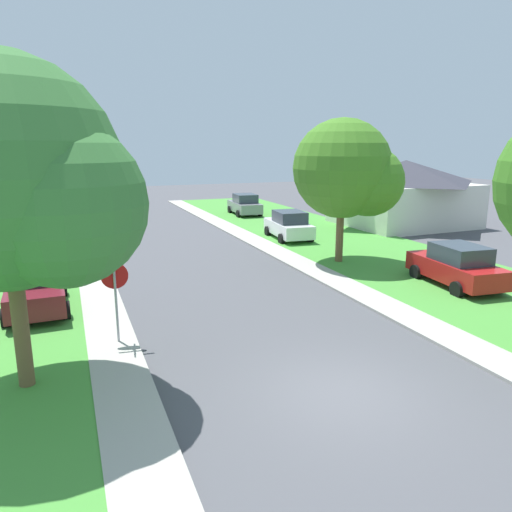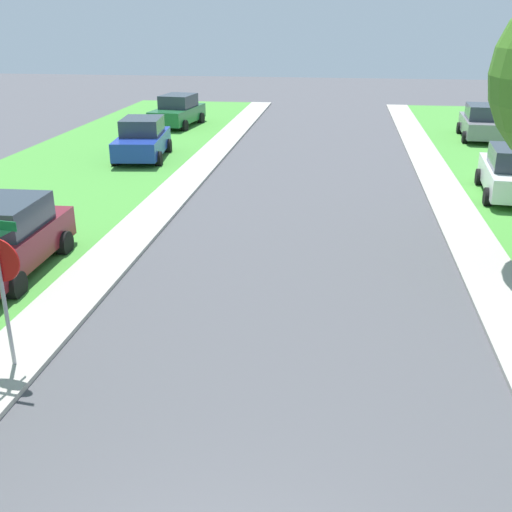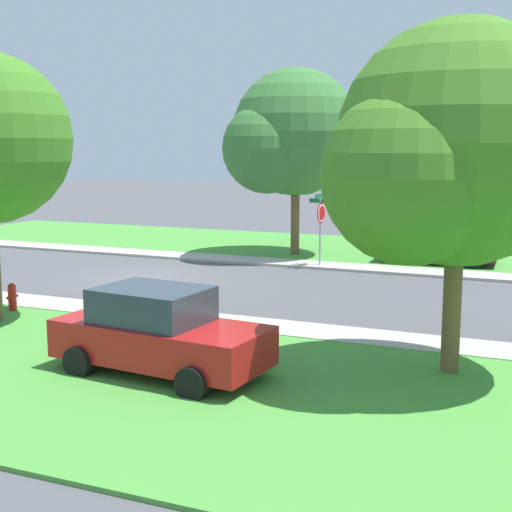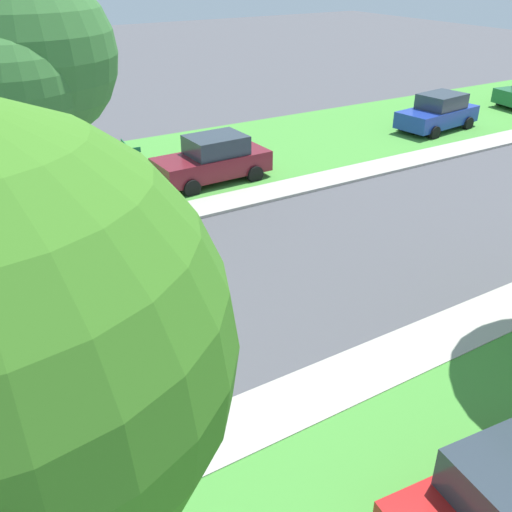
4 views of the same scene
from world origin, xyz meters
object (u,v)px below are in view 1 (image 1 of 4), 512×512
(stop_sign_far_corner, at_px, (115,282))
(tree_across_left, at_px, (18,181))
(car_blue_behind_trees, at_px, (34,230))
(car_maroon_near_corner, at_px, (35,286))
(car_white_driveway_right, at_px, (289,225))
(house_right_setback, at_px, (404,192))
(tree_sidewalk_far, at_px, (349,172))
(car_green_kerbside_mid, at_px, (31,212))
(car_red_across_road, at_px, (456,266))
(car_grey_far_down_street, at_px, (245,205))

(stop_sign_far_corner, height_order, tree_across_left, tree_across_left)
(stop_sign_far_corner, distance_m, car_blue_behind_trees, 16.87)
(car_maroon_near_corner, distance_m, car_white_driveway_right, 16.09)
(car_white_driveway_right, height_order, house_right_setback, house_right_setback)
(tree_sidewalk_far, distance_m, house_right_setback, 13.02)
(tree_across_left, bearing_deg, car_blue_behind_trees, 92.83)
(car_green_kerbside_mid, height_order, car_white_driveway_right, same)
(car_maroon_near_corner, xyz_separation_m, car_green_kerbside_mid, (-1.22, 20.78, 0.00))
(car_blue_behind_trees, relative_size, tree_across_left, 0.59)
(car_blue_behind_trees, height_order, tree_sidewalk_far, tree_sidewalk_far)
(stop_sign_far_corner, relative_size, tree_sidewalk_far, 0.40)
(car_white_driveway_right, bearing_deg, tree_sidewalk_far, -89.69)
(car_white_driveway_right, xyz_separation_m, tree_sidewalk_far, (0.03, -6.42, 3.53))
(car_red_across_road, xyz_separation_m, house_right_setback, (7.85, 13.41, 1.50))
(car_red_across_road, bearing_deg, stop_sign_far_corner, -175.88)
(stop_sign_far_corner, relative_size, tree_across_left, 0.36)
(tree_sidewalk_far, bearing_deg, house_right_setback, 40.09)
(car_blue_behind_trees, bearing_deg, tree_sidewalk_far, -36.23)
(stop_sign_far_corner, xyz_separation_m, car_grey_far_down_street, (12.43, 23.15, -1.01))
(car_maroon_near_corner, height_order, car_red_across_road, same)
(car_blue_behind_trees, bearing_deg, car_grey_far_down_street, 23.15)
(tree_across_left, bearing_deg, car_white_driveway_right, 47.45)
(car_blue_behind_trees, height_order, car_green_kerbside_mid, same)
(car_blue_behind_trees, relative_size, car_green_kerbside_mid, 1.00)
(car_red_across_road, distance_m, tree_across_left, 16.19)
(car_maroon_near_corner, xyz_separation_m, car_blue_behind_trees, (-0.61, 12.55, 0.00))
(car_red_across_road, height_order, tree_across_left, tree_across_left)
(tree_across_left, bearing_deg, house_right_setback, 35.25)
(car_maroon_near_corner, relative_size, house_right_setback, 0.47)
(car_grey_far_down_street, height_order, tree_sidewalk_far, tree_sidewalk_far)
(car_blue_behind_trees, xyz_separation_m, house_right_setback, (24.16, -2.21, 1.50))
(car_grey_far_down_street, xyz_separation_m, tree_sidewalk_far, (-1.05, -17.06, 3.53))
(car_grey_far_down_street, bearing_deg, tree_sidewalk_far, -93.51)
(car_maroon_near_corner, bearing_deg, stop_sign_far_corner, -60.07)
(stop_sign_far_corner, bearing_deg, car_white_driveway_right, 47.78)
(stop_sign_far_corner, bearing_deg, car_red_across_road, 4.12)
(car_green_kerbside_mid, bearing_deg, car_red_across_road, -54.65)
(car_green_kerbside_mid, height_order, tree_sidewalk_far, tree_sidewalk_far)
(tree_sidewalk_far, bearing_deg, car_blue_behind_trees, 143.77)
(car_maroon_near_corner, bearing_deg, car_green_kerbside_mid, 93.35)
(tree_across_left, height_order, house_right_setback, tree_across_left)
(stop_sign_far_corner, distance_m, car_green_kerbside_mid, 25.08)
(car_green_kerbside_mid, bearing_deg, car_grey_far_down_street, -5.93)
(car_green_kerbside_mid, xyz_separation_m, car_white_driveway_right, (14.89, -12.30, 0.00))
(car_maroon_near_corner, xyz_separation_m, tree_sidewalk_far, (13.71, 2.06, 3.53))
(car_grey_far_down_street, height_order, car_blue_behind_trees, same)
(car_white_driveway_right, distance_m, house_right_setback, 10.16)
(car_green_kerbside_mid, height_order, tree_across_left, tree_across_left)
(car_white_driveway_right, bearing_deg, car_red_across_road, -80.04)
(car_blue_behind_trees, xyz_separation_m, tree_sidewalk_far, (14.32, -10.49, 3.53))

